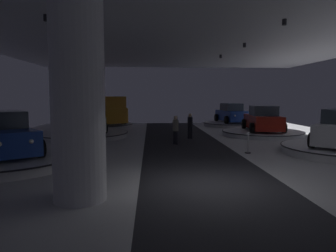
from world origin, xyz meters
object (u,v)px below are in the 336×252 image
(display_platform_mid_left, at_px, (4,159))
(display_car_mid_left, at_px, (2,135))
(column_left, at_px, (78,92))
(display_platform_deep_right, at_px, (232,124))
(display_platform_far_left, at_px, (83,134))
(display_platform_deep_left, at_px, (100,125))
(visitor_walking_far, at_px, (176,128))
(display_car_deep_right, at_px, (232,114))
(display_car_far_right, at_px, (263,120))
(pickup_truck_deep_left, at_px, (101,113))
(display_platform_far_right, at_px, (262,133))
(visitor_walking_near, at_px, (190,124))
(display_car_far_left, at_px, (83,121))

(display_platform_mid_left, height_order, display_car_mid_left, display_car_mid_left)
(column_left, bearing_deg, display_car_mid_left, 131.62)
(display_platform_deep_right, relative_size, display_platform_far_left, 0.87)
(display_platform_deep_left, relative_size, visitor_walking_far, 3.57)
(display_car_deep_right, xyz_separation_m, display_car_far_right, (0.27, -7.03, -0.01))
(display_car_deep_right, distance_m, pickup_truck_deep_left, 11.52)
(display_platform_deep_left, bearing_deg, visitor_walking_far, -59.64)
(display_platform_far_left, relative_size, display_platform_far_right, 1.08)
(display_platform_deep_left, height_order, visitor_walking_near, visitor_walking_near)
(display_car_far_left, xyz_separation_m, visitor_walking_near, (6.89, -1.19, -0.18))
(display_platform_far_left, xyz_separation_m, display_car_mid_left, (-1.35, -8.12, 0.95))
(display_platform_mid_left, xyz_separation_m, display_platform_far_right, (13.36, 8.30, -0.03))
(display_platform_far_left, bearing_deg, column_left, -78.23)
(display_platform_mid_left, xyz_separation_m, visitor_walking_near, (8.23, 6.92, 0.70))
(display_platform_deep_right, relative_size, display_car_far_left, 1.12)
(display_car_far_right, bearing_deg, display_platform_deep_right, 92.21)
(display_car_deep_right, bearing_deg, display_car_far_left, -148.52)
(display_car_far_left, distance_m, display_platform_mid_left, 8.27)
(display_car_far_left, height_order, display_platform_mid_left, display_car_far_left)
(display_car_far_right, xyz_separation_m, visitor_walking_near, (-5.13, -1.35, -0.18))
(display_car_deep_right, distance_m, display_car_far_left, 13.77)
(display_platform_mid_left, height_order, display_platform_far_right, display_platform_mid_left)
(display_car_mid_left, height_order, display_car_far_right, display_car_mid_left)
(display_car_far_left, height_order, visitor_walking_near, display_car_far_left)
(display_car_deep_right, xyz_separation_m, visitor_walking_far, (-5.94, -10.64, -0.19))
(display_car_deep_right, xyz_separation_m, display_platform_mid_left, (-13.09, -15.31, -0.89))
(column_left, bearing_deg, display_platform_deep_left, 97.66)
(display_car_far_left, bearing_deg, display_platform_far_right, 0.89)
(display_platform_far_left, height_order, display_platform_far_right, display_platform_far_left)
(display_platform_far_right, xyz_separation_m, display_car_far_right, (-0.00, -0.03, 0.91))
(display_platform_deep_left, bearing_deg, display_platform_far_right, -27.22)
(pickup_truck_deep_left, height_order, display_car_mid_left, pickup_truck_deep_left)
(column_left, height_order, display_car_far_right, column_left)
(display_platform_far_left, distance_m, display_car_far_left, 0.91)
(column_left, distance_m, visitor_walking_near, 12.29)
(column_left, xyz_separation_m, display_car_far_right, (9.41, 12.72, -1.67))
(display_car_deep_right, bearing_deg, display_car_far_right, -87.78)
(column_left, distance_m, visitor_walking_far, 9.83)
(column_left, bearing_deg, display_platform_far_right, 53.57)
(display_platform_deep_left, xyz_separation_m, display_car_far_right, (11.95, -6.18, 0.89))
(pickup_truck_deep_left, bearing_deg, visitor_walking_far, -59.94)
(column_left, height_order, display_car_deep_right, column_left)
(display_platform_deep_right, height_order, display_platform_mid_left, display_platform_mid_left)
(display_platform_far_left, distance_m, pickup_truck_deep_left, 6.17)
(display_car_deep_right, xyz_separation_m, display_platform_far_left, (-11.75, -7.16, -0.92))
(display_car_far_right, bearing_deg, column_left, -126.48)
(column_left, height_order, visitor_walking_near, column_left)
(display_car_deep_right, distance_m, display_car_far_right, 7.04)
(display_platform_far_left, xyz_separation_m, visitor_walking_far, (5.81, -3.48, 0.73))
(display_car_mid_left, distance_m, display_platform_far_right, 15.76)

